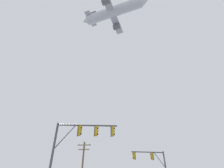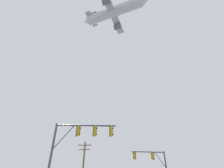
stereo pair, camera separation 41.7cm
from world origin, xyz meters
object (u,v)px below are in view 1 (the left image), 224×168
(airplane, at_px, (113,12))
(signal_pole_near, at_px, (79,140))
(utility_pole, at_px, (82,168))
(signal_pole_far, at_px, (154,163))

(airplane, bearing_deg, signal_pole_near, -96.95)
(signal_pole_near, relative_size, airplane, 0.29)
(utility_pole, relative_size, airplane, 0.35)
(signal_pole_near, height_order, airplane, airplane)
(signal_pole_near, relative_size, utility_pole, 0.81)
(utility_pole, bearing_deg, signal_pole_far, -13.21)
(signal_pole_far, relative_size, utility_pole, 0.75)
(utility_pole, height_order, airplane, airplane)
(signal_pole_far, relative_size, airplane, 0.27)
(signal_pole_far, bearing_deg, airplane, 124.96)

